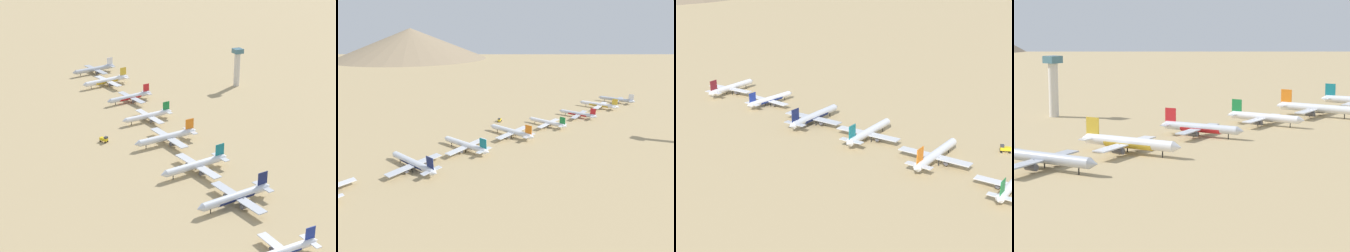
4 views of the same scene
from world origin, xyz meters
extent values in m
plane|color=tan|center=(0.00, 0.00, 0.00)|extent=(2035.00, 2035.00, 0.00)
cone|color=white|center=(-23.15, -42.49, 3.92)|extent=(2.95, 3.46, 3.19)
cube|color=#197A38|center=(-19.82, -42.11, 8.07)|extent=(5.13, 0.90, 6.53)
cube|color=silver|center=(-20.37, -42.18, 4.27)|extent=(4.22, 11.46, 0.34)
cube|color=silver|center=(-6.56, -40.62, 3.30)|extent=(8.17, 32.04, 0.42)
cylinder|color=#4C4C54|center=(-6.44, -34.98, 2.01)|extent=(4.13, 2.57, 2.15)
cylinder|color=black|center=(-7.76, -38.32, 1.78)|extent=(0.41, 0.41, 3.56)
cylinder|color=silver|center=(0.26, -0.08, 4.48)|extent=(38.59, 7.82, 4.05)
cone|color=silver|center=(21.05, 1.98, 4.48)|extent=(3.79, 4.29, 3.97)
cone|color=silver|center=(-20.31, -2.12, 4.48)|extent=(3.33, 3.92, 3.65)
cube|color=orange|center=(-16.50, -1.74, 9.22)|extent=(5.87, 0.95, 7.46)
cube|color=silver|center=(-17.13, -1.81, 4.88)|extent=(4.66, 13.07, 0.38)
cube|color=silver|center=(-1.33, -0.24, 3.77)|extent=(8.88, 36.59, 0.48)
cylinder|color=#4C4C54|center=(-1.11, 6.21, 2.30)|extent=(4.70, 2.88, 2.45)
cylinder|color=#4C4C54|center=(0.15, -6.52, 2.30)|extent=(4.70, 2.88, 2.45)
cylinder|color=black|center=(14.77, 1.36, 2.04)|extent=(0.47, 0.47, 4.07)
cylinder|color=black|center=(-2.66, 2.41, 2.04)|extent=(0.47, 0.47, 4.07)
cylinder|color=black|center=(-2.11, -3.10, 2.04)|extent=(0.47, 0.47, 4.07)
cylinder|color=silver|center=(3.69, 42.76, 4.48)|extent=(38.60, 8.99, 4.05)
cone|color=silver|center=(24.43, 45.47, 4.48)|extent=(3.90, 4.38, 3.97)
cone|color=silver|center=(-16.83, 40.08, 4.48)|extent=(3.43, 4.00, 3.65)
cube|color=#14727F|center=(-13.02, 40.58, 9.23)|extent=(5.87, 1.13, 7.47)
cube|color=silver|center=(-13.65, 40.49, 4.89)|extent=(5.04, 13.14, 0.38)
cube|color=silver|center=(2.11, 42.55, 3.77)|extent=(9.99, 36.66, 0.48)
cylinder|color=#4C4C54|center=(2.12, 49.01, 2.30)|extent=(4.76, 3.01, 2.45)
cylinder|color=#4C4C54|center=(3.78, 36.32, 2.30)|extent=(4.76, 3.01, 2.45)
cylinder|color=black|center=(18.16, 44.65, 2.04)|extent=(0.47, 0.47, 4.08)
cylinder|color=black|center=(0.69, 45.16, 2.04)|extent=(0.47, 0.47, 4.08)
cylinder|color=black|center=(1.41, 39.66, 2.04)|extent=(0.47, 0.47, 4.08)
cylinder|color=silver|center=(3.37, 82.73, 4.57)|extent=(39.37, 8.61, 4.13)
cone|color=silver|center=(24.54, 85.19, 4.57)|extent=(3.92, 4.42, 4.05)
cone|color=silver|center=(-17.59, 80.31, 4.57)|extent=(3.45, 4.05, 3.72)
cube|color=#141E51|center=(-13.70, 80.76, 9.41)|extent=(5.99, 1.07, 7.61)
cube|color=#B6BBC5|center=(-14.35, 80.68, 4.98)|extent=(4.96, 13.36, 0.39)
cube|color=#B6BBC5|center=(1.75, 82.55, 3.84)|extent=(9.65, 37.36, 0.49)
cylinder|color=#4C4C54|center=(1.86, 89.13, 2.35)|extent=(4.83, 3.01, 2.50)
cylinder|color=#4C4C54|center=(3.36, 76.16, 2.35)|extent=(4.83, 3.01, 2.50)
cylinder|color=black|center=(18.15, 84.45, 2.08)|extent=(0.48, 0.48, 4.15)
cylinder|color=black|center=(0.34, 85.23, 2.08)|extent=(0.48, 0.48, 4.15)
cylinder|color=black|center=(0.99, 79.61, 2.08)|extent=(0.48, 0.48, 4.15)
cylinder|color=#141E51|center=(3.37, 82.73, 4.26)|extent=(21.87, 6.59, 4.14)
cylinder|color=white|center=(10.80, 129.66, 3.91)|extent=(33.58, 4.39, 3.54)
cone|color=white|center=(29.04, 130.12, 3.91)|extent=(3.07, 3.54, 3.47)
cone|color=white|center=(-7.25, 129.20, 3.91)|extent=(2.69, 3.25, 3.18)
cube|color=navy|center=(-3.90, 129.29, 8.05)|extent=(5.13, 0.46, 6.52)
cube|color=silver|center=(-4.46, 129.27, 4.26)|extent=(3.26, 11.24, 0.34)
cube|color=silver|center=(9.41, 129.62, 3.29)|extent=(5.45, 31.75, 0.42)
cylinder|color=#4C4C54|center=(10.01, 135.23, 2.01)|extent=(3.96, 2.24, 2.14)
cylinder|color=#4C4C54|center=(10.29, 124.06, 2.01)|extent=(3.96, 2.24, 2.14)
cylinder|color=black|center=(23.53, 129.98, 1.78)|extent=(0.41, 0.41, 3.56)
cylinder|color=black|center=(8.42, 132.02, 1.78)|extent=(0.41, 0.41, 3.56)
cylinder|color=black|center=(8.54, 127.18, 1.78)|extent=(0.41, 0.41, 3.56)
cylinder|color=navy|center=(10.80, 129.66, 3.64)|extent=(18.51, 4.01, 3.54)
cylinder|color=white|center=(11.42, 170.78, 4.37)|extent=(37.62, 9.45, 3.95)
cone|color=white|center=(31.58, 173.79, 4.37)|extent=(3.87, 4.32, 3.87)
cone|color=white|center=(-8.54, 167.79, 4.37)|extent=(3.41, 3.95, 3.56)
cube|color=maroon|center=(-4.84, 168.34, 9.00)|extent=(5.71, 1.21, 7.28)
cube|color=silver|center=(-5.45, 168.25, 4.76)|extent=(5.14, 12.84, 0.37)
cube|color=silver|center=(9.88, 170.55, 3.68)|extent=(10.38, 35.75, 0.47)
cylinder|color=#4C4C54|center=(9.77, 176.84, 2.25)|extent=(4.68, 3.01, 2.39)
cylinder|color=#4C4C54|center=(11.62, 164.50, 2.25)|extent=(4.68, 3.01, 2.39)
cylinder|color=black|center=(25.49, 172.88, 1.99)|extent=(0.46, 0.46, 3.97)
cylinder|color=black|center=(8.45, 173.07, 1.99)|extent=(0.46, 0.46, 3.97)
cylinder|color=black|center=(9.25, 167.72, 1.99)|extent=(0.46, 0.46, 3.97)
cube|color=yellow|center=(34.07, -19.66, 1.95)|extent=(4.64, 5.64, 1.70)
cube|color=#333338|center=(33.20, -18.20, 3.35)|extent=(2.70, 2.61, 1.10)
cylinder|color=black|center=(32.07, -18.55, 0.55)|extent=(0.86, 1.12, 1.10)
cylinder|color=black|center=(34.04, -17.37, 0.55)|extent=(0.86, 1.12, 1.10)
cylinder|color=black|center=(34.10, -21.95, 0.55)|extent=(0.86, 1.12, 1.10)
cylinder|color=black|center=(36.07, -20.77, 0.55)|extent=(0.86, 1.12, 1.10)
camera|label=1|loc=(138.28, 283.57, 136.02)|focal=59.64mm
camera|label=2|loc=(-145.34, 151.16, 80.79)|focal=29.85mm
camera|label=3|loc=(-196.27, -112.92, 97.48)|focal=54.52mm
camera|label=4|loc=(164.12, -312.25, 50.14)|focal=74.05mm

